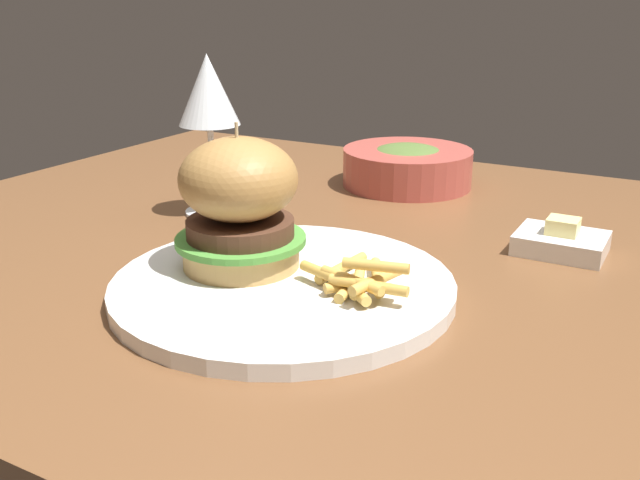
# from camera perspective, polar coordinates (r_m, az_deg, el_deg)

# --- Properties ---
(dining_table) EXTENTS (1.20, 0.85, 0.74)m
(dining_table) POSITION_cam_1_polar(r_m,az_deg,el_deg) (0.76, 6.16, -7.53)
(dining_table) COLOR brown
(dining_table) RESTS_ON ground
(main_plate) EXTENTS (0.30, 0.30, 0.01)m
(main_plate) POSITION_cam_1_polar(r_m,az_deg,el_deg) (0.62, -2.96, -3.73)
(main_plate) COLOR white
(main_plate) RESTS_ON dining_table
(burger_sandwich) EXTENTS (0.12, 0.12, 0.13)m
(burger_sandwich) POSITION_cam_1_polar(r_m,az_deg,el_deg) (0.63, -6.47, 2.94)
(burger_sandwich) COLOR tan
(burger_sandwich) RESTS_ON main_plate
(fries_pile) EXTENTS (0.10, 0.10, 0.03)m
(fries_pile) POSITION_cam_1_polar(r_m,az_deg,el_deg) (0.59, 3.02, -3.10)
(fries_pile) COLOR #E0B251
(fries_pile) RESTS_ON main_plate
(wine_glass) EXTENTS (0.07, 0.07, 0.18)m
(wine_glass) POSITION_cam_1_polar(r_m,az_deg,el_deg) (0.83, -8.91, 11.29)
(wine_glass) COLOR silver
(wine_glass) RESTS_ON dining_table
(butter_dish) EXTENTS (0.09, 0.07, 0.04)m
(butter_dish) POSITION_cam_1_polar(r_m,az_deg,el_deg) (0.76, 18.73, -0.11)
(butter_dish) COLOR white
(butter_dish) RESTS_ON dining_table
(soup_bowl) EXTENTS (0.17, 0.17, 0.06)m
(soup_bowl) POSITION_cam_1_polar(r_m,az_deg,el_deg) (0.97, 6.99, 5.93)
(soup_bowl) COLOR #B24C42
(soup_bowl) RESTS_ON dining_table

